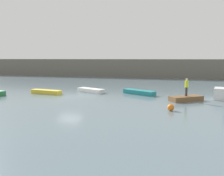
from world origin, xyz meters
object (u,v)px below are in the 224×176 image
rowboat_teal (139,92)px  mooring_buoy (171,107)px  rowboat_yellow (46,92)px  rowboat_white (91,90)px  person_hiviz_shirt (187,86)px  rowboat_brown (186,98)px

rowboat_teal → mooring_buoy: (3.49, -7.53, 0.03)m
rowboat_yellow → rowboat_white: (4.70, 2.42, 0.00)m
person_hiviz_shirt → mooring_buoy: bearing=-107.5°
rowboat_yellow → rowboat_white: bearing=35.7°
person_hiviz_shirt → mooring_buoy: 5.03m
rowboat_teal → person_hiviz_shirt: (4.96, -2.86, 1.20)m
rowboat_white → person_hiviz_shirt: bearing=8.5°
mooring_buoy → rowboat_yellow: bearing=159.2°
rowboat_teal → rowboat_brown: rowboat_teal is taller
person_hiviz_shirt → mooring_buoy: (-1.47, -4.66, -1.17)m
rowboat_brown → person_hiviz_shirt: person_hiviz_shirt is taller
rowboat_brown → mooring_buoy: bearing=-141.8°
rowboat_white → rowboat_teal: rowboat_teal is taller
rowboat_white → mooring_buoy: (9.44, -7.78, 0.04)m
rowboat_brown → person_hiviz_shirt: 1.20m
rowboat_yellow → mooring_buoy: mooring_buoy is taller
rowboat_white → rowboat_teal: 5.96m
mooring_buoy → rowboat_white: bearing=140.5°
rowboat_brown → mooring_buoy: mooring_buoy is taller
rowboat_brown → rowboat_white: bearing=129.8°
mooring_buoy → rowboat_teal: bearing=114.9°
rowboat_white → rowboat_brown: 11.35m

